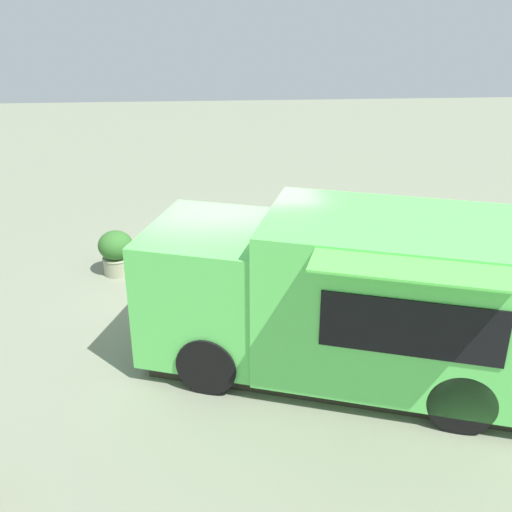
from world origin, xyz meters
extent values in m
plane|color=gray|center=(0.00, 0.00, 0.00)|extent=(40.00, 40.00, 0.00)
cube|color=#5ED25B|center=(2.31, -2.01, 1.27)|extent=(4.28, 3.12, 2.08)
cube|color=#5ED25B|center=(-0.30, -1.15, 1.11)|extent=(2.17, 2.36, 1.76)
cube|color=black|center=(-1.06, -0.90, 1.42)|extent=(0.53, 1.55, 0.67)
cube|color=black|center=(1.99, -2.98, 1.39)|extent=(2.01, 0.68, 0.73)
cube|color=#5BD94E|center=(1.90, -3.26, 2.27)|extent=(2.38, 1.29, 0.03)
cube|color=#29281D|center=(1.52, -1.75, 0.11)|extent=(5.46, 3.16, 0.23)
cylinder|color=black|center=(0.19, -0.36, 0.41)|extent=(0.85, 0.47, 0.82)
cylinder|color=black|center=(-0.37, -2.08, 0.41)|extent=(0.85, 0.47, 0.82)
cylinder|color=black|center=(3.24, -1.36, 0.41)|extent=(0.85, 0.47, 0.82)
cylinder|color=black|center=(2.68, -3.08, 0.41)|extent=(0.85, 0.47, 0.82)
ellipsoid|color=black|center=(3.73, 2.02, 0.06)|extent=(0.66, 0.68, 0.12)
cube|color=black|center=(3.53, 1.92, 0.06)|extent=(0.30, 0.35, 0.11)
cube|color=black|center=(3.69, 1.80, 0.06)|extent=(0.30, 0.35, 0.11)
cube|color=#25252A|center=(3.73, 2.02, 0.36)|extent=(0.39, 0.42, 0.50)
sphere|color=brown|center=(3.73, 2.02, 0.72)|extent=(0.23, 0.23, 0.23)
sphere|color=#433711|center=(3.73, 2.02, 0.75)|extent=(0.23, 0.23, 0.23)
cube|color=#25252A|center=(3.56, 1.98, 0.43)|extent=(0.28, 0.33, 0.27)
cube|color=#25252A|center=(3.73, 1.84, 0.43)|extent=(0.28, 0.33, 0.27)
cylinder|color=gold|center=(3.55, 1.77, 0.36)|extent=(0.25, 0.40, 0.08)
cube|color=red|center=(3.55, 1.77, 0.38)|extent=(0.18, 0.32, 0.02)
cylinder|color=#9E9D80|center=(-2.09, 1.68, 0.16)|extent=(0.51, 0.51, 0.33)
torus|color=gray|center=(-2.09, 1.68, 0.31)|extent=(0.54, 0.54, 0.04)
ellipsoid|color=#32692A|center=(-2.09, 1.68, 0.57)|extent=(0.64, 0.64, 0.54)
sphere|color=red|center=(-2.35, 1.62, 0.62)|extent=(0.09, 0.09, 0.09)
sphere|color=red|center=(-2.30, 1.51, 0.61)|extent=(0.08, 0.08, 0.08)
sphere|color=#EC3A41|center=(-1.92, 1.49, 0.65)|extent=(0.08, 0.08, 0.08)
cube|color=brown|center=(0.13, 2.79, 0.44)|extent=(1.65, 1.54, 0.06)
cube|color=#2F363C|center=(0.68, 2.30, 0.20)|extent=(0.29, 0.31, 0.41)
cube|color=#2F363C|center=(-0.42, 3.29, 0.20)|extent=(0.29, 0.31, 0.41)
camera|label=1|loc=(-0.21, -8.87, 5.01)|focal=42.83mm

